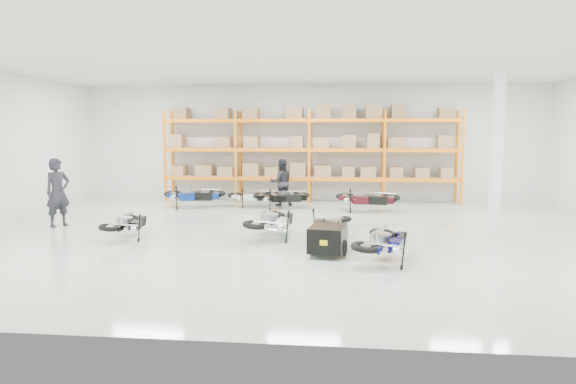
# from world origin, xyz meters

# --- Properties ---
(room) EXTENTS (18.00, 18.00, 18.00)m
(room) POSITION_xyz_m (0.00, 0.00, 2.25)
(room) COLOR #A8BBAA
(room) RESTS_ON ground
(pallet_rack) EXTENTS (11.28, 0.98, 3.62)m
(pallet_rack) POSITION_xyz_m (-0.00, 6.45, 2.26)
(pallet_rack) COLOR orange
(pallet_rack) RESTS_ON ground
(structural_column) EXTENTS (0.25, 0.25, 4.50)m
(structural_column) POSITION_xyz_m (5.20, 0.50, 2.25)
(structural_column) COLOR white
(structural_column) RESTS_ON ground
(moto_blue_centre) EXTENTS (1.36, 1.94, 1.14)m
(moto_blue_centre) POSITION_xyz_m (2.14, -2.62, 0.54)
(moto_blue_centre) COLOR #070949
(moto_blue_centre) RESTS_ON ground
(moto_silver_left) EXTENTS (1.18, 1.95, 1.19)m
(moto_silver_left) POSITION_xyz_m (-0.49, -0.48, 0.56)
(moto_silver_left) COLOR #B7B9BF
(moto_silver_left) RESTS_ON ground
(moto_black_far_left) EXTENTS (0.90, 1.65, 1.04)m
(moto_black_far_left) POSITION_xyz_m (-4.17, -0.91, 0.49)
(moto_black_far_left) COLOR black
(moto_black_far_left) RESTS_ON ground
(moto_touring_right) EXTENTS (1.00, 1.74, 1.08)m
(moto_touring_right) POSITION_xyz_m (0.94, -0.64, 0.51)
(moto_touring_right) COLOR black
(moto_touring_right) RESTS_ON ground
(trailer) EXTENTS (0.87, 1.60, 0.65)m
(trailer) POSITION_xyz_m (0.94, -2.24, 0.38)
(trailer) COLOR black
(trailer) RESTS_ON ground
(moto_back_a) EXTENTS (2.00, 1.19, 1.22)m
(moto_back_a) POSITION_xyz_m (-3.99, 4.39, 0.58)
(moto_back_a) COLOR navy
(moto_back_a) RESTS_ON ground
(moto_back_b) EXTENTS (1.78, 1.20, 1.05)m
(moto_back_b) POSITION_xyz_m (-1.89, 4.82, 0.50)
(moto_back_b) COLOR silver
(moto_back_b) RESTS_ON ground
(moto_back_c) EXTENTS (1.90, 1.27, 1.12)m
(moto_back_c) POSITION_xyz_m (-0.84, 4.50, 0.53)
(moto_back_c) COLOR black
(moto_back_c) RESTS_ON ground
(moto_back_d) EXTENTS (1.96, 1.14, 1.21)m
(moto_back_d) POSITION_xyz_m (2.10, 4.10, 0.57)
(moto_back_d) COLOR #3D0C13
(moto_back_d) RESTS_ON ground
(person_left) EXTENTS (0.77, 0.85, 1.95)m
(person_left) POSITION_xyz_m (-6.80, 0.47, 0.98)
(person_left) COLOR black
(person_left) RESTS_ON ground
(person_back) EXTENTS (0.97, 0.84, 1.71)m
(person_back) POSITION_xyz_m (-0.96, 5.25, 0.85)
(person_back) COLOR black
(person_back) RESTS_ON ground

